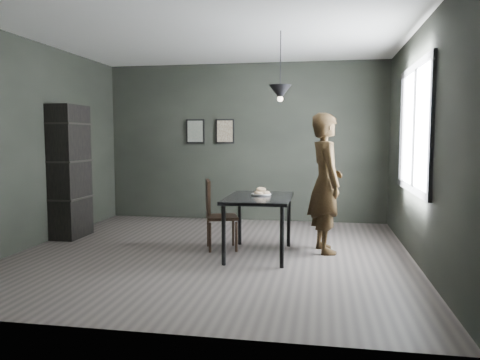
% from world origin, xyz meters
% --- Properties ---
extents(ground, '(5.00, 5.00, 0.00)m').
position_xyz_m(ground, '(0.00, 0.00, 0.00)').
color(ground, '#383330').
rests_on(ground, ground).
extents(back_wall, '(5.00, 0.10, 2.80)m').
position_xyz_m(back_wall, '(0.00, 2.50, 1.40)').
color(back_wall, black).
rests_on(back_wall, ground).
extents(ceiling, '(5.00, 5.00, 0.02)m').
position_xyz_m(ceiling, '(0.00, 0.00, 2.80)').
color(ceiling, silver).
rests_on(ceiling, ground).
extents(window_assembly, '(0.04, 1.96, 1.56)m').
position_xyz_m(window_assembly, '(2.47, 0.20, 1.60)').
color(window_assembly, white).
rests_on(window_assembly, ground).
extents(cafe_table, '(0.80, 1.20, 0.75)m').
position_xyz_m(cafe_table, '(0.60, 0.00, 0.67)').
color(cafe_table, black).
rests_on(cafe_table, ground).
extents(white_plate, '(0.23, 0.23, 0.01)m').
position_xyz_m(white_plate, '(0.61, 0.12, 0.76)').
color(white_plate, white).
rests_on(white_plate, cafe_table).
extents(donut_pile, '(0.20, 0.21, 0.09)m').
position_xyz_m(donut_pile, '(0.61, 0.12, 0.79)').
color(donut_pile, beige).
rests_on(donut_pile, white_plate).
extents(woman, '(0.60, 0.75, 1.80)m').
position_xyz_m(woman, '(1.43, 0.34, 0.90)').
color(woman, black).
rests_on(woman, ground).
extents(wood_chair, '(0.51, 0.51, 0.93)m').
position_xyz_m(wood_chair, '(-0.01, 0.21, 0.53)').
color(wood_chair, black).
rests_on(wood_chair, ground).
extents(shelf_unit, '(0.37, 0.66, 1.97)m').
position_xyz_m(shelf_unit, '(-2.32, 0.60, 0.98)').
color(shelf_unit, black).
rests_on(shelf_unit, ground).
extents(pendant_lamp, '(0.28, 0.28, 0.86)m').
position_xyz_m(pendant_lamp, '(0.85, 0.10, 2.05)').
color(pendant_lamp, black).
rests_on(pendant_lamp, ground).
extents(framed_print_left, '(0.34, 0.04, 0.44)m').
position_xyz_m(framed_print_left, '(-0.90, 2.47, 1.60)').
color(framed_print_left, black).
rests_on(framed_print_left, ground).
extents(framed_print_right, '(0.34, 0.04, 0.44)m').
position_xyz_m(framed_print_right, '(-0.35, 2.47, 1.60)').
color(framed_print_right, black).
rests_on(framed_print_right, ground).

